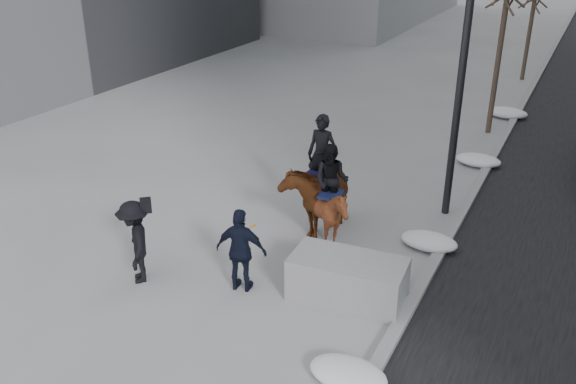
% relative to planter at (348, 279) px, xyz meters
% --- Properties ---
extents(ground, '(120.00, 120.00, 0.00)m').
position_rel_planter_xyz_m(ground, '(-1.80, -0.19, -0.44)').
color(ground, gray).
rests_on(ground, ground).
extents(curb, '(0.25, 90.00, 0.12)m').
position_rel_planter_xyz_m(curb, '(1.20, 9.81, -0.38)').
color(curb, gray).
rests_on(curb, ground).
extents(planter, '(2.26, 1.26, 0.88)m').
position_rel_planter_xyz_m(planter, '(0.00, 0.00, 0.00)').
color(planter, gray).
rests_on(planter, ground).
extents(tree_near, '(1.20, 1.20, 5.51)m').
position_rel_planter_xyz_m(tree_near, '(0.60, 11.47, 2.32)').
color(tree_near, '#382721').
rests_on(tree_near, ground).
extents(tree_far, '(1.20, 1.20, 4.29)m').
position_rel_planter_xyz_m(tree_far, '(0.60, 19.71, 1.71)').
color(tree_far, '#3B2C23').
rests_on(tree_far, ground).
extents(mounted_left, '(1.10, 2.20, 2.77)m').
position_rel_planter_xyz_m(mounted_left, '(-1.72, 2.41, 0.59)').
color(mounted_left, '#523210').
rests_on(mounted_left, ground).
extents(mounted_right, '(1.43, 1.57, 2.38)m').
position_rel_planter_xyz_m(mounted_right, '(-1.18, 1.74, 0.52)').
color(mounted_right, '#461C0E').
rests_on(mounted_right, ground).
extents(feeder, '(1.09, 0.95, 1.75)m').
position_rel_planter_xyz_m(feeder, '(-1.99, -0.64, 0.44)').
color(feeder, black).
rests_on(feeder, ground).
extents(camera_crew, '(1.23, 1.29, 1.75)m').
position_rel_planter_xyz_m(camera_crew, '(-4.05, -1.31, 0.45)').
color(camera_crew, black).
rests_on(camera_crew, ground).
extents(lamppost, '(0.25, 1.20, 9.09)m').
position_rel_planter_xyz_m(lamppost, '(0.80, 4.54, 4.56)').
color(lamppost, black).
rests_on(lamppost, ground).
extents(snow_piles, '(1.45, 16.54, 0.37)m').
position_rel_planter_xyz_m(snow_piles, '(0.90, 6.30, -0.27)').
color(snow_piles, silver).
rests_on(snow_piles, ground).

